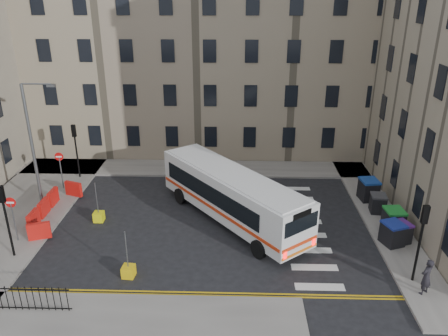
# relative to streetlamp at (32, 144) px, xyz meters

# --- Properties ---
(ground) EXTENTS (120.00, 120.00, 0.00)m
(ground) POSITION_rel_streetlamp_xyz_m (13.00, -2.00, -4.34)
(ground) COLOR black
(ground) RESTS_ON ground
(pavement_north) EXTENTS (36.00, 3.20, 0.15)m
(pavement_north) POSITION_rel_streetlamp_xyz_m (7.00, 6.60, -4.26)
(pavement_north) COLOR slate
(pavement_north) RESTS_ON ground
(pavement_east) EXTENTS (2.40, 26.00, 0.15)m
(pavement_east) POSITION_rel_streetlamp_xyz_m (22.00, 2.00, -4.26)
(pavement_east) COLOR slate
(pavement_east) RESTS_ON ground
(pavement_west) EXTENTS (6.00, 22.00, 0.15)m
(pavement_west) POSITION_rel_streetlamp_xyz_m (-1.00, -1.00, -4.26)
(pavement_west) COLOR slate
(pavement_west) RESTS_ON ground
(terrace_north) EXTENTS (38.30, 10.80, 17.20)m
(terrace_north) POSITION_rel_streetlamp_xyz_m (6.00, 13.50, 4.28)
(terrace_north) COLOR gray
(terrace_north) RESTS_ON ground
(traffic_light_east) EXTENTS (0.28, 0.22, 4.10)m
(traffic_light_east) POSITION_rel_streetlamp_xyz_m (21.60, -7.50, -1.47)
(traffic_light_east) COLOR black
(traffic_light_east) RESTS_ON pavement_east
(traffic_light_nw) EXTENTS (0.28, 0.22, 4.10)m
(traffic_light_nw) POSITION_rel_streetlamp_xyz_m (1.00, 4.50, -1.47)
(traffic_light_nw) COLOR black
(traffic_light_nw) RESTS_ON pavement_west
(traffic_light_sw) EXTENTS (0.28, 0.22, 4.10)m
(traffic_light_sw) POSITION_rel_streetlamp_xyz_m (1.00, -6.00, -1.47)
(traffic_light_sw) COLOR black
(traffic_light_sw) RESTS_ON pavement_west
(streetlamp) EXTENTS (0.50, 0.22, 8.14)m
(streetlamp) POSITION_rel_streetlamp_xyz_m (0.00, 0.00, 0.00)
(streetlamp) COLOR #595B5E
(streetlamp) RESTS_ON pavement_west
(no_entry_north) EXTENTS (0.60, 0.08, 3.00)m
(no_entry_north) POSITION_rel_streetlamp_xyz_m (0.50, 2.50, -2.26)
(no_entry_north) COLOR #595B5E
(no_entry_north) RESTS_ON pavement_west
(no_entry_south) EXTENTS (0.60, 0.08, 3.00)m
(no_entry_south) POSITION_rel_streetlamp_xyz_m (0.50, -4.50, -2.26)
(no_entry_south) COLOR #595B5E
(no_entry_south) RESTS_ON pavement_west
(roadworks_barriers) EXTENTS (1.66, 6.26, 1.00)m
(roadworks_barriers) POSITION_rel_streetlamp_xyz_m (1.16, -1.50, -3.69)
(roadworks_barriers) COLOR red
(roadworks_barriers) RESTS_ON pavement_west
(bus) EXTENTS (9.28, 10.72, 3.16)m
(bus) POSITION_rel_streetlamp_xyz_m (12.59, -1.55, -2.51)
(bus) COLOR silver
(bus) RESTS_ON ground
(wheelie_bin_a) EXTENTS (1.38, 1.47, 1.31)m
(wheelie_bin_a) POSITION_rel_streetlamp_xyz_m (21.62, -4.21, -3.53)
(wheelie_bin_a) COLOR black
(wheelie_bin_a) RESTS_ON pavement_east
(wheelie_bin_b) EXTENTS (1.23, 1.31, 1.17)m
(wheelie_bin_b) POSITION_rel_streetlamp_xyz_m (22.15, -3.93, -3.59)
(wheelie_bin_b) COLOR black
(wheelie_bin_b) RESTS_ON pavement_east
(wheelie_bin_c) EXTENTS (1.16, 1.31, 1.36)m
(wheelie_bin_c) POSITION_rel_streetlamp_xyz_m (22.14, -2.71, -3.50)
(wheelie_bin_c) COLOR black
(wheelie_bin_c) RESTS_ON pavement_east
(wheelie_bin_d) EXTENTS (1.05, 1.17, 1.19)m
(wheelie_bin_d) POSITION_rel_streetlamp_xyz_m (21.91, -0.42, -3.59)
(wheelie_bin_d) COLOR black
(wheelie_bin_d) RESTS_ON pavement_east
(wheelie_bin_e) EXTENTS (1.29, 1.43, 1.44)m
(wheelie_bin_e) POSITION_rel_streetlamp_xyz_m (21.79, 1.35, -3.46)
(wheelie_bin_e) COLOR black
(wheelie_bin_e) RESTS_ON pavement_east
(pedestrian) EXTENTS (0.80, 0.75, 1.84)m
(pedestrian) POSITION_rel_streetlamp_xyz_m (21.74, -8.49, -3.27)
(pedestrian) COLOR black
(pedestrian) RESTS_ON pavement_east
(bollard_yellow) EXTENTS (0.60, 0.60, 0.60)m
(bollard_yellow) POSITION_rel_streetlamp_xyz_m (4.37, -1.90, -4.04)
(bollard_yellow) COLOR yellow
(bollard_yellow) RESTS_ON ground
(bollard_chevron) EXTENTS (0.65, 0.65, 0.60)m
(bollard_chevron) POSITION_rel_streetlamp_xyz_m (7.53, -7.45, -4.04)
(bollard_chevron) COLOR #DEB40D
(bollard_chevron) RESTS_ON ground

